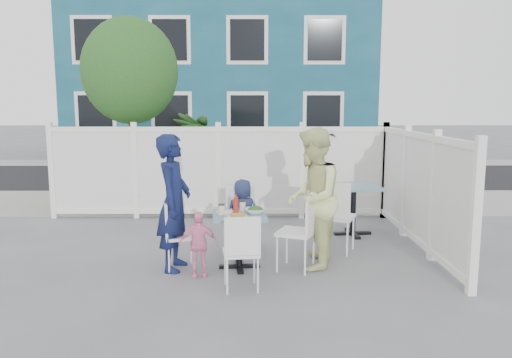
{
  "coord_description": "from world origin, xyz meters",
  "views": [
    {
      "loc": [
        0.71,
        -6.2,
        2.0
      ],
      "look_at": [
        0.74,
        0.09,
        1.04
      ],
      "focal_mm": 35.0,
      "sensor_mm": 36.0,
      "label": 1
    }
  ],
  "objects_px": {
    "woman": "(312,198)",
    "boy": "(243,214)",
    "utility_cabinet": "(81,169)",
    "chair_left": "(174,230)",
    "chair_back": "(239,213)",
    "man": "(174,203)",
    "toddler": "(198,244)",
    "chair_near": "(242,247)",
    "main_table": "(239,226)",
    "spare_table": "(354,196)",
    "chair_right": "(302,226)"
  },
  "relations": [
    {
      "from": "main_table",
      "to": "chair_left",
      "type": "relative_size",
      "value": 0.83
    },
    {
      "from": "spare_table",
      "to": "chair_back",
      "type": "bearing_deg",
      "value": -156.4
    },
    {
      "from": "spare_table",
      "to": "boy",
      "type": "distance_m",
      "value": 1.82
    },
    {
      "from": "spare_table",
      "to": "woman",
      "type": "distance_m",
      "value": 1.74
    },
    {
      "from": "utility_cabinet",
      "to": "chair_near",
      "type": "height_order",
      "value": "utility_cabinet"
    },
    {
      "from": "chair_left",
      "to": "woman",
      "type": "relative_size",
      "value": 0.49
    },
    {
      "from": "toddler",
      "to": "man",
      "type": "bearing_deg",
      "value": 129.91
    },
    {
      "from": "chair_right",
      "to": "chair_back",
      "type": "distance_m",
      "value": 1.19
    },
    {
      "from": "chair_right",
      "to": "toddler",
      "type": "distance_m",
      "value": 1.26
    },
    {
      "from": "chair_right",
      "to": "man",
      "type": "bearing_deg",
      "value": 110.2
    },
    {
      "from": "chair_left",
      "to": "toddler",
      "type": "xyz_separation_m",
      "value": [
        0.32,
        -0.25,
        -0.1
      ]
    },
    {
      "from": "spare_table",
      "to": "chair_back",
      "type": "xyz_separation_m",
      "value": [
        -1.72,
        -0.75,
        -0.09
      ]
    },
    {
      "from": "spare_table",
      "to": "man",
      "type": "xyz_separation_m",
      "value": [
        -2.48,
        -1.58,
        0.22
      ]
    },
    {
      "from": "main_table",
      "to": "chair_right",
      "type": "bearing_deg",
      "value": -6.55
    },
    {
      "from": "chair_back",
      "to": "man",
      "type": "height_order",
      "value": "man"
    },
    {
      "from": "spare_table",
      "to": "woman",
      "type": "relative_size",
      "value": 0.47
    },
    {
      "from": "main_table",
      "to": "toddler",
      "type": "distance_m",
      "value": 0.57
    },
    {
      "from": "boy",
      "to": "chair_back",
      "type": "bearing_deg",
      "value": 20.24
    },
    {
      "from": "utility_cabinet",
      "to": "man",
      "type": "bearing_deg",
      "value": -65.84
    },
    {
      "from": "man",
      "to": "toddler",
      "type": "xyz_separation_m",
      "value": [
        0.31,
        -0.26,
        -0.44
      ]
    },
    {
      "from": "main_table",
      "to": "boy",
      "type": "height_order",
      "value": "boy"
    },
    {
      "from": "chair_back",
      "to": "man",
      "type": "distance_m",
      "value": 1.17
    },
    {
      "from": "utility_cabinet",
      "to": "chair_back",
      "type": "relative_size",
      "value": 1.49
    },
    {
      "from": "chair_near",
      "to": "woman",
      "type": "distance_m",
      "value": 1.22
    },
    {
      "from": "chair_near",
      "to": "chair_left",
      "type": "bearing_deg",
      "value": 131.47
    },
    {
      "from": "utility_cabinet",
      "to": "chair_left",
      "type": "xyz_separation_m",
      "value": [
        2.6,
        -4.35,
        -0.17
      ]
    },
    {
      "from": "chair_right",
      "to": "chair_near",
      "type": "height_order",
      "value": "chair_right"
    },
    {
      "from": "man",
      "to": "chair_back",
      "type": "bearing_deg",
      "value": -36.46
    },
    {
      "from": "chair_back",
      "to": "utility_cabinet",
      "type": "bearing_deg",
      "value": -39.45
    },
    {
      "from": "chair_left",
      "to": "man",
      "type": "height_order",
      "value": "man"
    },
    {
      "from": "chair_right",
      "to": "chair_near",
      "type": "relative_size",
      "value": 1.13
    },
    {
      "from": "utility_cabinet",
      "to": "man",
      "type": "relative_size",
      "value": 0.79
    },
    {
      "from": "chair_back",
      "to": "toddler",
      "type": "xyz_separation_m",
      "value": [
        -0.44,
        -1.09,
        -0.12
      ]
    },
    {
      "from": "main_table",
      "to": "spare_table",
      "type": "distance_m",
      "value": 2.3
    },
    {
      "from": "boy",
      "to": "toddler",
      "type": "xyz_separation_m",
      "value": [
        -0.49,
        -1.13,
        -0.1
      ]
    },
    {
      "from": "man",
      "to": "chair_right",
      "type": "bearing_deg",
      "value": -86.3
    },
    {
      "from": "utility_cabinet",
      "to": "chair_left",
      "type": "distance_m",
      "value": 5.07
    },
    {
      "from": "toddler",
      "to": "chair_right",
      "type": "bearing_deg",
      "value": -0.47
    },
    {
      "from": "chair_right",
      "to": "woman",
      "type": "xyz_separation_m",
      "value": [
        0.13,
        0.13,
        0.31
      ]
    },
    {
      "from": "spare_table",
      "to": "chair_near",
      "type": "distance_m",
      "value": 2.85
    },
    {
      "from": "man",
      "to": "chair_left",
      "type": "bearing_deg",
      "value": 148.87
    },
    {
      "from": "woman",
      "to": "main_table",
      "type": "bearing_deg",
      "value": -75.18
    },
    {
      "from": "boy",
      "to": "main_table",
      "type": "bearing_deg",
      "value": 72.85
    },
    {
      "from": "chair_left",
      "to": "woman",
      "type": "bearing_deg",
      "value": 77.83
    },
    {
      "from": "main_table",
      "to": "boy",
      "type": "xyz_separation_m",
      "value": [
        0.02,
        0.84,
        -0.04
      ]
    },
    {
      "from": "boy",
      "to": "chair_left",
      "type": "bearing_deg",
      "value": 31.63
    },
    {
      "from": "chair_left",
      "to": "boy",
      "type": "bearing_deg",
      "value": 122.25
    },
    {
      "from": "main_table",
      "to": "chair_near",
      "type": "xyz_separation_m",
      "value": [
        0.05,
        -0.77,
        -0.04
      ]
    },
    {
      "from": "woman",
      "to": "boy",
      "type": "xyz_separation_m",
      "value": [
        -0.86,
        0.8,
        -0.37
      ]
    },
    {
      "from": "chair_right",
      "to": "utility_cabinet",
      "type": "bearing_deg",
      "value": 65.73
    }
  ]
}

